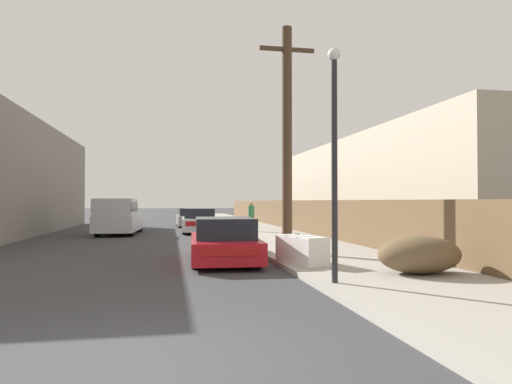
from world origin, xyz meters
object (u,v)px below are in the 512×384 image
Objects in this scene: brush_pile at (419,255)px; pickup_truck at (119,217)px; parked_sports_car_red at (224,242)px; pedestrian at (251,216)px; car_parked_mid at (199,221)px; utility_pole at (287,136)px; discarded_fridge at (302,250)px; street_lamp at (334,146)px; car_parked_far at (190,218)px.

pickup_truck is at bearing 118.13° from brush_pile.
parked_sports_car_red is 11.49m from pedestrian.
car_parked_mid reaches higher than parked_sports_car_red.
utility_pole reaches higher than car_parked_mid.
discarded_fridge is at bearing -80.46° from car_parked_mid.
discarded_fridge is 0.36× the size of street_lamp.
car_parked_far is at bearing -116.75° from pickup_truck.
car_parked_mid is 4.31m from pickup_truck.
parked_sports_car_red is 2.79× the size of pedestrian.
car_parked_mid is 17.04m from street_lamp.
utility_pole is 6.00m from brush_pile.
brush_pile is at bearing -68.26° from utility_pole.
car_parked_mid is 16.55m from brush_pile.
street_lamp is at bearing -93.95° from pedestrian.
street_lamp reaches higher than pedestrian.
street_lamp is at bearing -94.55° from utility_pole.
pickup_truck reaches higher than parked_sports_car_red.
car_parked_mid is 0.80× the size of pickup_truck.
street_lamp is (-0.43, -5.40, -0.97)m from utility_pole.
discarded_fridge is 12.72m from pedestrian.
utility_pole is (2.14, 1.02, 3.26)m from parked_sports_car_red.
pickup_truck is (-4.03, -6.99, 0.33)m from car_parked_far.
pedestrian is (2.73, -1.29, 0.31)m from car_parked_mid.
car_parked_far is 0.98× the size of street_lamp.
pickup_truck reaches higher than car_parked_mid.
car_parked_far is at bearing 94.00° from car_parked_mid.
parked_sports_car_red is at bearing -88.10° from car_parked_mid.
street_lamp reaches higher than car_parked_far.
street_lamp reaches higher than parked_sports_car_red.
parked_sports_car_red is 0.96× the size of street_lamp.
discarded_fridge is 0.38× the size of parked_sports_car_red.
pedestrian is at bearing 86.05° from street_lamp.
parked_sports_car_red reaches higher than car_parked_far.
discarded_fridge is 14.50m from pickup_truck.
car_parked_far is 2.86× the size of pedestrian.
car_parked_mid is 2.74× the size of pedestrian.
utility_pole is at bearing 28.26° from parked_sports_car_red.
parked_sports_car_red is 0.97× the size of car_parked_far.
utility_pole is at bearing -77.48° from car_parked_mid.
pickup_truck is 12.69m from utility_pole.
discarded_fridge is 3.72m from street_lamp.
brush_pile is (3.94, -16.07, -0.09)m from car_parked_mid.
street_lamp is at bearing -86.63° from car_parked_far.
car_parked_far is (-0.20, 6.20, -0.03)m from car_parked_mid.
parked_sports_car_red reaches higher than brush_pile.
parked_sports_car_red is 1.02× the size of car_parked_mid.
brush_pile is at bearing -85.30° from pedestrian.
car_parked_mid reaches higher than discarded_fridge.
brush_pile is (2.29, 0.75, -2.32)m from street_lamp.
street_lamp reaches higher than car_parked_mid.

